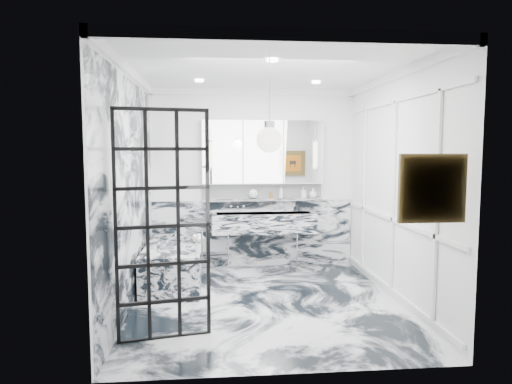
{
  "coord_description": "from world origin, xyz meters",
  "views": [
    {
      "loc": [
        -0.61,
        -5.39,
        1.86
      ],
      "look_at": [
        -0.07,
        0.5,
        1.31
      ],
      "focal_mm": 32.0,
      "sensor_mm": 36.0,
      "label": 1
    }
  ],
  "objects": [
    {
      "name": "wall_front",
      "position": [
        0.0,
        -1.8,
        1.4
      ],
      "size": [
        3.6,
        0.0,
        3.6
      ],
      "primitive_type": "plane",
      "rotation": [
        -1.57,
        0.0,
        0.0
      ],
      "color": "white",
      "rests_on": "floor"
    },
    {
      "name": "marble_clad_left",
      "position": [
        -1.59,
        0.0,
        1.34
      ],
      "size": [
        0.02,
        3.56,
        2.68
      ],
      "primitive_type": "cube",
      "color": "silver",
      "rests_on": "floor"
    },
    {
      "name": "mirror_cabinet",
      "position": [
        0.15,
        1.73,
        1.82
      ],
      "size": [
        1.9,
        0.16,
        1.0
      ],
      "primitive_type": "cube",
      "color": "white",
      "rests_on": "wall_back"
    },
    {
      "name": "pendant_light",
      "position": [
        -0.1,
        -1.19,
        1.95
      ],
      "size": [
        0.24,
        0.24,
        0.24
      ],
      "primitive_type": "sphere",
      "color": "white",
      "rests_on": "ceiling"
    },
    {
      "name": "sconce_right",
      "position": [
        0.97,
        1.63,
        1.78
      ],
      "size": [
        0.07,
        0.07,
        0.4
      ],
      "primitive_type": "cylinder",
      "color": "white",
      "rests_on": "mirror_cabinet"
    },
    {
      "name": "panel_molding",
      "position": [
        1.58,
        0.0,
        1.3
      ],
      "size": [
        0.03,
        3.4,
        2.3
      ],
      "primitive_type": "cube",
      "color": "white",
      "rests_on": "floor"
    },
    {
      "name": "ledge",
      "position": [
        0.15,
        1.72,
        1.07
      ],
      "size": [
        1.9,
        0.14,
        0.04
      ],
      "primitive_type": "cube",
      "color": "silver",
      "rests_on": "wall_back"
    },
    {
      "name": "artwork",
      "position": [
        1.2,
        -1.76,
        1.54
      ],
      "size": [
        0.48,
        0.05,
        0.48
      ],
      "primitive_type": "cube",
      "color": "orange",
      "rests_on": "wall_front"
    },
    {
      "name": "wall_left",
      "position": [
        -1.6,
        0.0,
        1.4
      ],
      "size": [
        0.0,
        3.6,
        3.6
      ],
      "primitive_type": "plane",
      "rotation": [
        1.57,
        0.0,
        1.57
      ],
      "color": "white",
      "rests_on": "floor"
    },
    {
      "name": "face_pot",
      "position": [
        -0.0,
        1.71,
        1.17
      ],
      "size": [
        0.15,
        0.15,
        0.15
      ],
      "primitive_type": "sphere",
      "color": "white",
      "rests_on": "ledge"
    },
    {
      "name": "trough_sink",
      "position": [
        0.15,
        1.55,
        0.73
      ],
      "size": [
        1.6,
        0.45,
        0.3
      ],
      "primitive_type": "cube",
      "color": "silver",
      "rests_on": "wall_back"
    },
    {
      "name": "soap_bottle_c",
      "position": [
        0.95,
        1.71,
        1.17
      ],
      "size": [
        0.16,
        0.16,
        0.16
      ],
      "primitive_type": "imported",
      "rotation": [
        0.0,
        0.0,
        0.41
      ],
      "color": "silver",
      "rests_on": "ledge"
    },
    {
      "name": "sconce_left",
      "position": [
        -0.67,
        1.63,
        1.78
      ],
      "size": [
        0.07,
        0.07,
        0.4
      ],
      "primitive_type": "cylinder",
      "color": "white",
      "rests_on": "mirror_cabinet"
    },
    {
      "name": "wall_right",
      "position": [
        1.6,
        0.0,
        1.4
      ],
      "size": [
        0.0,
        3.6,
        3.6
      ],
      "primitive_type": "plane",
      "rotation": [
        1.57,
        0.0,
        -1.57
      ],
      "color": "white",
      "rests_on": "floor"
    },
    {
      "name": "crittall_door",
      "position": [
        -1.11,
        -0.96,
        1.12
      ],
      "size": [
        0.87,
        0.21,
        2.24
      ],
      "primitive_type": null,
      "rotation": [
        0.0,
        0.0,
        0.2
      ],
      "color": "black",
      "rests_on": "floor"
    },
    {
      "name": "floor",
      "position": [
        0.0,
        0.0,
        0.0
      ],
      "size": [
        3.6,
        3.6,
        0.0
      ],
      "primitive_type": "plane",
      "color": "silver",
      "rests_on": "ground"
    },
    {
      "name": "amber_bottle",
      "position": [
        0.28,
        1.71,
        1.14
      ],
      "size": [
        0.04,
        0.04,
        0.1
      ],
      "primitive_type": "cylinder",
      "color": "#8C5919",
      "rests_on": "ledge"
    },
    {
      "name": "bathtub",
      "position": [
        -1.18,
        0.9,
        0.28
      ],
      "size": [
        0.75,
        1.65,
        0.55
      ],
      "primitive_type": "cube",
      "color": "silver",
      "rests_on": "floor"
    },
    {
      "name": "subway_tile",
      "position": [
        0.15,
        1.78,
        1.21
      ],
      "size": [
        1.9,
        0.03,
        0.23
      ],
      "primitive_type": "cube",
      "color": "white",
      "rests_on": "wall_back"
    },
    {
      "name": "soap_bottle_b",
      "position": [
        0.8,
        1.71,
        1.18
      ],
      "size": [
        0.09,
        0.09,
        0.18
      ],
      "primitive_type": "imported",
      "rotation": [
        0.0,
        0.0,
        0.08
      ],
      "color": "#4C4C51",
      "rests_on": "ledge"
    },
    {
      "name": "marble_clad_back",
      "position": [
        0.0,
        1.78,
        0.53
      ],
      "size": [
        3.18,
        0.05,
        1.05
      ],
      "primitive_type": "cube",
      "color": "silver",
      "rests_on": "floor"
    },
    {
      "name": "ceiling",
      "position": [
        0.0,
        0.0,
        2.8
      ],
      "size": [
        3.6,
        3.6,
        0.0
      ],
      "primitive_type": "plane",
      "rotation": [
        3.14,
        0.0,
        0.0
      ],
      "color": "white",
      "rests_on": "wall_back"
    },
    {
      "name": "soap_bottle_a",
      "position": [
        0.44,
        1.71,
        1.19
      ],
      "size": [
        0.07,
        0.07,
        0.19
      ],
      "primitive_type": "imported",
      "rotation": [
        0.0,
        0.0,
        -0.0
      ],
      "color": "#8C5919",
      "rests_on": "ledge"
    },
    {
      "name": "flower_vase",
      "position": [
        -0.82,
        0.35,
        0.61
      ],
      "size": [
        0.07,
        0.07,
        0.12
      ],
      "primitive_type": "cylinder",
      "color": "silver",
      "rests_on": "bathtub"
    },
    {
      "name": "wall_back",
      "position": [
        0.0,
        1.8,
        1.4
      ],
      "size": [
        3.6,
        0.0,
        3.6
      ],
      "primitive_type": "plane",
      "rotation": [
        1.57,
        0.0,
        0.0
      ],
      "color": "white",
      "rests_on": "floor"
    }
  ]
}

